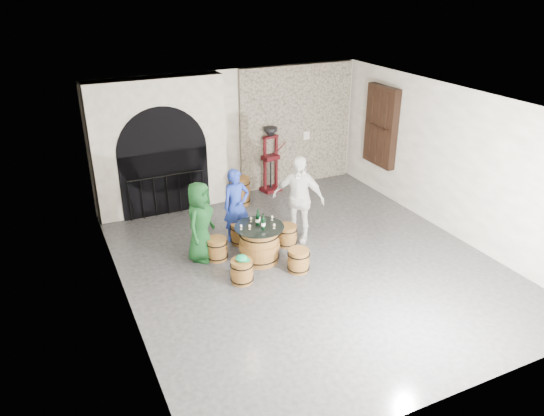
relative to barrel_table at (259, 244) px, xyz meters
name	(u,v)px	position (x,y,z in m)	size (l,w,h in m)	color
ground	(307,262)	(0.82, -0.48, -0.38)	(8.00, 8.00, 0.00)	#2C2C2F
wall_back	(232,134)	(0.82, 3.52, 1.22)	(8.00, 8.00, 0.00)	white
wall_front	(466,299)	(0.82, -4.48, 1.22)	(8.00, 8.00, 0.00)	white
wall_left	(119,224)	(-2.68, -0.48, 1.22)	(8.00, 8.00, 0.00)	white
wall_right	(452,162)	(4.32, -0.48, 1.22)	(8.00, 8.00, 0.00)	white
ceiling	(312,104)	(0.82, -0.48, 2.82)	(8.00, 8.00, 0.00)	beige
stone_facing_panel	(296,126)	(2.62, 3.46, 1.22)	(3.20, 0.12, 3.18)	gray
arched_opening	(160,147)	(-1.08, 3.26, 1.21)	(3.10, 0.60, 3.19)	white
shuttered_window	(381,126)	(4.20, 1.92, 1.42)	(0.23, 1.10, 2.00)	black
barrel_table	(259,244)	(0.00, 0.00, 0.00)	(0.99, 0.99, 0.76)	brown
barrel_stool_left	(217,249)	(-0.75, 0.42, -0.15)	(0.44, 0.44, 0.46)	brown
barrel_stool_far	(240,233)	(-0.06, 0.86, -0.15)	(0.44, 0.44, 0.46)	brown
barrel_stool_right	(287,235)	(0.79, 0.34, -0.15)	(0.44, 0.44, 0.46)	brown
barrel_stool_near_right	(298,260)	(0.52, -0.69, -0.15)	(0.44, 0.44, 0.46)	brown
barrel_stool_near_left	(242,271)	(-0.62, -0.59, -0.15)	(0.44, 0.44, 0.46)	brown
green_cap	(242,258)	(-0.62, -0.59, 0.13)	(0.26, 0.22, 0.12)	#0C8952
person_green	(200,222)	(-1.02, 0.57, 0.45)	(0.81, 0.52, 1.65)	#103B17
person_blue	(236,206)	(-0.08, 1.03, 0.43)	(0.59, 0.39, 1.61)	#1C339B
person_white	(298,199)	(1.12, 0.49, 0.58)	(1.12, 0.47, 1.91)	silver
wine_bottle_left	(258,219)	(-0.01, 0.07, 0.51)	(0.08, 0.08, 0.32)	black
wine_bottle_center	(263,223)	(0.03, -0.13, 0.51)	(0.08, 0.08, 0.32)	black
wine_bottle_right	(258,217)	(0.04, 0.13, 0.51)	(0.08, 0.08, 0.32)	black
tasting_glass_a	(250,227)	(-0.22, -0.04, 0.43)	(0.05, 0.05, 0.10)	orange
tasting_glass_b	(272,218)	(0.35, 0.15, 0.43)	(0.05, 0.05, 0.10)	orange
tasting_glass_c	(251,220)	(-0.06, 0.26, 0.43)	(0.05, 0.05, 0.10)	orange
tasting_glass_d	(259,218)	(0.11, 0.24, 0.43)	(0.05, 0.05, 0.10)	orange
tasting_glass_e	(274,226)	(0.23, -0.20, 0.43)	(0.05, 0.05, 0.10)	orange
tasting_glass_f	(241,227)	(-0.37, 0.03, 0.43)	(0.05, 0.05, 0.10)	orange
side_barrel	(240,191)	(0.70, 2.77, -0.03)	(0.53, 0.53, 0.70)	brown
corking_press	(271,155)	(1.76, 3.22, 0.63)	(0.74, 0.47, 1.73)	#440B11
control_box	(306,135)	(2.87, 3.38, 0.97)	(0.18, 0.10, 0.22)	silver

